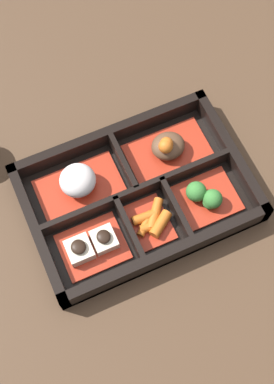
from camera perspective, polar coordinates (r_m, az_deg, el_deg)
name	(u,v)px	position (r m, az deg, el deg)	size (l,w,h in m)	color
ground_plane	(137,199)	(0.80, 0.00, -0.70)	(3.00, 3.00, 0.00)	#4C3523
bento_base	(137,197)	(0.80, 0.00, -0.57)	(0.32, 0.22, 0.01)	black
bento_rim	(138,194)	(0.78, 0.07, -0.23)	(0.32, 0.22, 0.04)	black
bowl_rice	(78,182)	(0.79, -6.30, 1.04)	(0.13, 0.07, 0.05)	#B22D19
bowl_stew	(168,148)	(0.81, 3.29, 4.74)	(0.13, 0.07, 0.05)	#B22D19
bowl_tofu	(91,246)	(0.76, -4.88, -5.72)	(0.09, 0.08, 0.03)	#B22D19
bowl_carrots	(153,221)	(0.77, 1.68, -3.10)	(0.06, 0.08, 0.02)	#B22D19
bowl_greens	(206,197)	(0.78, 7.33, -0.52)	(0.09, 0.08, 0.04)	#B22D19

